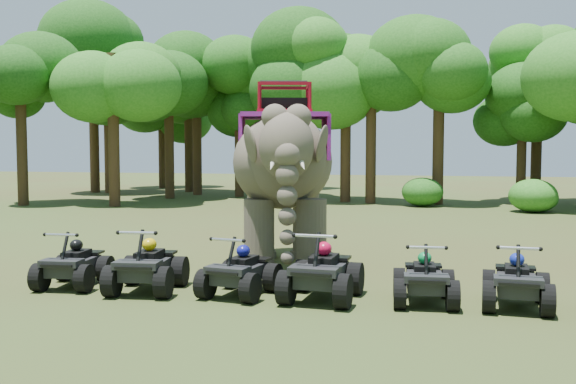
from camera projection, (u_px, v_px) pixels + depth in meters
name	position (u px, v px, depth m)	size (l,w,h in m)	color
ground	(276.00, 280.00, 14.33)	(110.00, 110.00, 0.00)	#47381E
elephant	(284.00, 173.00, 16.00)	(2.44, 5.54, 4.66)	brown
atv_0	(73.00, 258.00, 13.68)	(1.20, 1.65, 1.22)	black
atv_1	(147.00, 259.00, 13.21)	(1.31, 1.80, 1.34)	black
atv_2	(240.00, 265.00, 12.86)	(1.21, 1.66, 1.23)	black
atv_3	(322.00, 265.00, 12.48)	(1.35, 1.86, 1.38)	black
atv_4	(425.00, 272.00, 12.19)	(1.17, 1.61, 1.19)	black
atv_5	(517.00, 275.00, 11.84)	(1.21, 1.67, 1.23)	black
tree_0	(371.00, 125.00, 33.72)	(5.78, 5.78, 8.25)	#195114
tree_1	(439.00, 117.00, 33.14)	(6.36, 6.36, 9.08)	#195114
tree_2	(522.00, 141.00, 33.65)	(4.62, 4.62, 6.60)	#195114
tree_29	(21.00, 131.00, 32.52)	(5.34, 5.34, 7.63)	#195114
tree_30	(113.00, 122.00, 31.93)	(5.93, 5.93, 8.47)	#195114
tree_31	(169.00, 129.00, 37.09)	(5.65, 5.65, 8.07)	#195114
tree_32	(239.00, 132.00, 38.42)	(5.43, 5.43, 7.76)	#195114
tree_33	(308.00, 121.00, 34.84)	(6.19, 6.19, 8.84)	#195114
tree_34	(269.00, 124.00, 39.03)	(6.11, 6.11, 8.74)	#195114
tree_35	(257.00, 124.00, 37.21)	(6.07, 6.07, 8.67)	#195114
tree_36	(94.00, 114.00, 41.93)	(7.24, 7.24, 10.34)	#195114
tree_37	(197.00, 125.00, 39.93)	(6.12, 6.12, 8.75)	#195114
tree_39	(537.00, 121.00, 34.77)	(6.15, 6.15, 8.78)	#195114
tree_41	(346.00, 120.00, 34.57)	(6.19, 6.19, 8.85)	#195114
tree_42	(162.00, 136.00, 46.44)	(5.32, 5.32, 7.61)	#195114
tree_43	(108.00, 120.00, 41.53)	(6.59, 6.59, 9.41)	#195114
tree_44	(189.00, 124.00, 42.49)	(6.34, 6.34, 9.06)	#195114
tree_46	(310.00, 130.00, 44.16)	(5.80, 5.80, 8.28)	#195114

